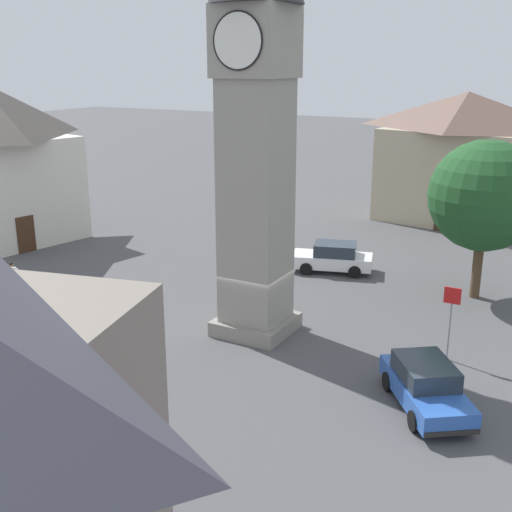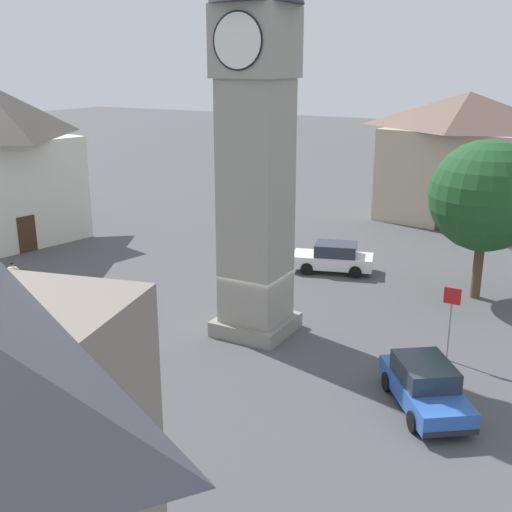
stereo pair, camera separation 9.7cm
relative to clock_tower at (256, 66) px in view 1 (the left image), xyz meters
name	(u,v)px [view 1 (the left image)]	position (x,y,z in m)	size (l,w,h in m)	color
ground_plane	(256,331)	(0.00, 0.00, -10.34)	(200.00, 200.00, 0.00)	#4C4C4F
clock_tower	(256,66)	(0.00, 0.00, 0.00)	(3.41, 3.41, 17.76)	gray
car_silver_kerb	(333,257)	(-0.24, 8.66, -9.58)	(4.44, 2.83, 1.53)	white
car_red_corner	(426,385)	(7.55, -2.64, -9.58)	(3.79, 4.33, 1.53)	#2D5BB7
pedestrian	(12,276)	(-11.76, -2.00, -9.33)	(0.46, 0.39, 1.69)	#2D3351
tree	(485,196)	(6.99, 8.35, -5.57)	(4.97, 4.97, 7.27)	brown
building_terrace_right	(463,158)	(3.16, 22.44, -5.92)	(11.54, 7.17, 8.67)	tan
road_sign	(451,311)	(7.39, 1.13, -8.44)	(0.60, 0.07, 2.80)	gray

